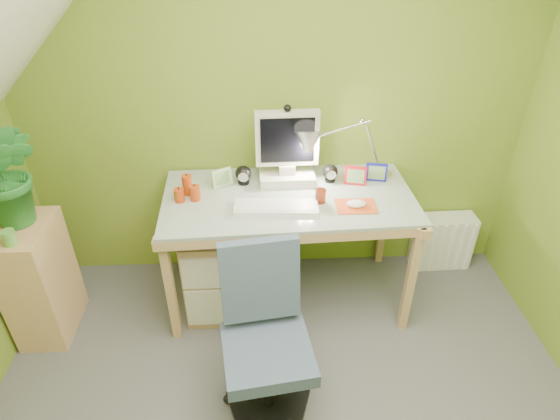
{
  "coord_description": "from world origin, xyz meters",
  "views": [
    {
      "loc": [
        -0.11,
        -1.14,
        2.27
      ],
      "look_at": [
        0.0,
        1.0,
        0.85
      ],
      "focal_mm": 30.0,
      "sensor_mm": 36.0,
      "label": 1
    }
  ],
  "objects_px": {
    "radiator": "(442,241)",
    "monitor": "(287,140)",
    "task_chair": "(268,352)",
    "potted_plant": "(8,175)",
    "desk_lamp": "(362,135)",
    "side_ledge": "(40,280)",
    "desk": "(288,248)"
  },
  "relations": [
    {
      "from": "radiator",
      "to": "monitor",
      "type": "bearing_deg",
      "value": -177.06
    },
    {
      "from": "task_chair",
      "to": "radiator",
      "type": "xyz_separation_m",
      "value": [
        1.3,
        1.13,
        -0.23
      ]
    },
    {
      "from": "potted_plant",
      "to": "monitor",
      "type": "bearing_deg",
      "value": 12.95
    },
    {
      "from": "monitor",
      "to": "desk_lamp",
      "type": "xyz_separation_m",
      "value": [
        0.45,
        0.0,
        0.03
      ]
    },
    {
      "from": "monitor",
      "to": "potted_plant",
      "type": "height_order",
      "value": "potted_plant"
    },
    {
      "from": "desk_lamp",
      "to": "monitor",
      "type": "bearing_deg",
      "value": -173.76
    },
    {
      "from": "desk_lamp",
      "to": "side_ledge",
      "type": "xyz_separation_m",
      "value": [
        -1.95,
        -0.39,
        -0.72
      ]
    },
    {
      "from": "monitor",
      "to": "side_ledge",
      "type": "height_order",
      "value": "monitor"
    },
    {
      "from": "desk",
      "to": "task_chair",
      "type": "relative_size",
      "value": 1.7
    },
    {
      "from": "potted_plant",
      "to": "desk",
      "type": "bearing_deg",
      "value": 6.21
    },
    {
      "from": "desk_lamp",
      "to": "radiator",
      "type": "height_order",
      "value": "desk_lamp"
    },
    {
      "from": "radiator",
      "to": "potted_plant",
      "type": "bearing_deg",
      "value": -172.23
    },
    {
      "from": "desk_lamp",
      "to": "task_chair",
      "type": "relative_size",
      "value": 0.69
    },
    {
      "from": "desk",
      "to": "monitor",
      "type": "relative_size",
      "value": 2.71
    },
    {
      "from": "monitor",
      "to": "potted_plant",
      "type": "xyz_separation_m",
      "value": [
        -1.49,
        -0.34,
        -0.0
      ]
    },
    {
      "from": "side_ledge",
      "to": "potted_plant",
      "type": "xyz_separation_m",
      "value": [
        0.01,
        0.05,
        0.69
      ]
    },
    {
      "from": "potted_plant",
      "to": "task_chair",
      "type": "relative_size",
      "value": 0.69
    },
    {
      "from": "desk",
      "to": "desk_lamp",
      "type": "relative_size",
      "value": 2.46
    },
    {
      "from": "monitor",
      "to": "radiator",
      "type": "bearing_deg",
      "value": 2.88
    },
    {
      "from": "side_ledge",
      "to": "potted_plant",
      "type": "bearing_deg",
      "value": 77.4
    },
    {
      "from": "side_ledge",
      "to": "task_chair",
      "type": "height_order",
      "value": "task_chair"
    },
    {
      "from": "side_ledge",
      "to": "radiator",
      "type": "xyz_separation_m",
      "value": [
        2.64,
        0.48,
        -0.18
      ]
    },
    {
      "from": "monitor",
      "to": "side_ledge",
      "type": "distance_m",
      "value": 1.69
    },
    {
      "from": "desk_lamp",
      "to": "potted_plant",
      "type": "xyz_separation_m",
      "value": [
        -1.94,
        -0.34,
        -0.03
      ]
    },
    {
      "from": "desk_lamp",
      "to": "radiator",
      "type": "relative_size",
      "value": 1.46
    },
    {
      "from": "monitor",
      "to": "task_chair",
      "type": "relative_size",
      "value": 0.63
    },
    {
      "from": "desk",
      "to": "task_chair",
      "type": "distance_m",
      "value": 0.87
    },
    {
      "from": "desk",
      "to": "desk_lamp",
      "type": "distance_m",
      "value": 0.85
    },
    {
      "from": "monitor",
      "to": "task_chair",
      "type": "distance_m",
      "value": 1.23
    },
    {
      "from": "radiator",
      "to": "task_chair",
      "type": "bearing_deg",
      "value": -140.48
    },
    {
      "from": "desk_lamp",
      "to": "potted_plant",
      "type": "height_order",
      "value": "desk_lamp"
    },
    {
      "from": "desk_lamp",
      "to": "task_chair",
      "type": "xyz_separation_m",
      "value": [
        -0.6,
        -1.04,
        -0.66
      ]
    }
  ]
}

